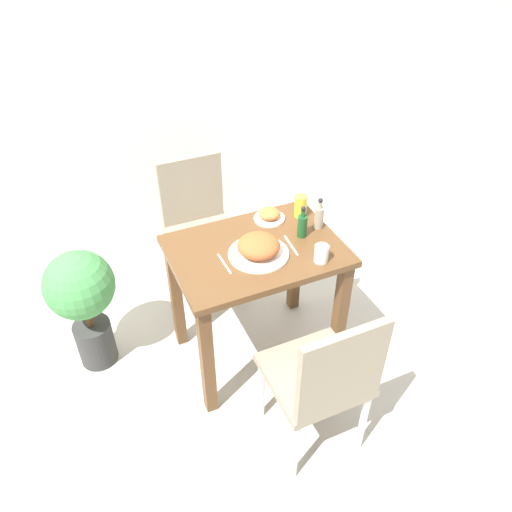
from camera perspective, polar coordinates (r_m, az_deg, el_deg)
The scene contains 14 objects.
ground_plane at distance 3.01m, azimuth 0.00°, elevation -10.73°, with size 16.00×16.00×0.00m, color #B7B2A8.
wall_back at distance 3.31m, azimuth -9.53°, elevation 20.70°, with size 8.00×0.05×2.60m.
dining_table at distance 2.58m, azimuth 0.00°, elevation -1.82°, with size 0.85×0.61×0.76m.
chair_near at distance 2.25m, azimuth 7.80°, elevation -13.62°, with size 0.42×0.42×0.90m.
chair_far at distance 3.14m, azimuth -6.52°, elevation 3.91°, with size 0.42×0.42×0.90m.
food_plate at distance 2.41m, azimuth 0.29°, elevation 0.99°, with size 0.30×0.30×0.10m.
side_plate at distance 2.68m, azimuth 1.54°, elevation 4.69°, with size 0.17×0.17×0.06m.
drink_cup at distance 2.40m, azimuth 7.48°, elevation 0.27°, with size 0.07×0.07×0.09m.
juice_glass at distance 2.70m, azimuth 5.12°, elevation 5.70°, with size 0.07×0.07×0.12m.
sauce_bottle at distance 2.61m, azimuth 7.22°, elevation 4.52°, with size 0.05×0.05×0.18m.
condiment_bottle at distance 2.54m, azimuth 5.35°, elevation 3.54°, with size 0.05×0.05×0.18m.
fork_utensil at distance 2.39m, azimuth -3.63°, elevation -0.90°, with size 0.01×0.16×0.00m.
spoon_utensil at distance 2.50m, azimuth 4.03°, elevation 1.21°, with size 0.02×0.17×0.00m.
potted_plant_left at distance 2.77m, azimuth -19.20°, elevation -4.45°, with size 0.37×0.37×0.75m.
Camera 1 is at (-0.81, -1.80, 2.27)m, focal length 35.00 mm.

